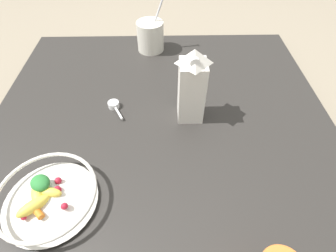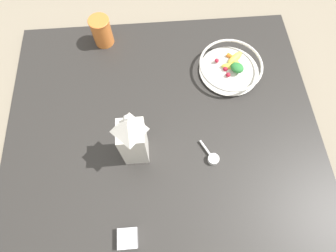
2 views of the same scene
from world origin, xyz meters
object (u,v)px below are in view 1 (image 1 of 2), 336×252
at_px(fruit_bowl, 47,197).
at_px(yogurt_tub, 150,35).
at_px(milk_carton, 192,86).
at_px(spice_jar, 193,65).

bearing_deg(fruit_bowl, yogurt_tub, 72.01).
distance_m(fruit_bowl, yogurt_tub, 0.77).
distance_m(milk_carton, spice_jar, 0.30).
distance_m(fruit_bowl, spice_jar, 0.71).
relative_size(fruit_bowl, yogurt_tub, 1.06).
xyz_separation_m(fruit_bowl, spice_jar, (0.41, 0.58, -0.02)).
distance_m(milk_carton, yogurt_tub, 0.45).
bearing_deg(spice_jar, yogurt_tub, 140.36).
xyz_separation_m(milk_carton, yogurt_tub, (-0.14, 0.42, -0.06)).
relative_size(fruit_bowl, spice_jar, 4.12).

